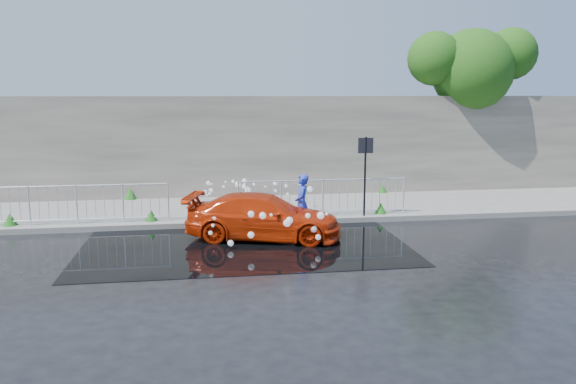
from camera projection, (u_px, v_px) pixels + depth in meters
name	position (u px, v px, depth m)	size (l,w,h in m)	color
ground	(226.00, 257.00, 13.05)	(90.00, 90.00, 0.00)	black
pavement	(220.00, 210.00, 17.90)	(30.00, 4.00, 0.15)	slate
curb	(222.00, 224.00, 15.96)	(30.00, 0.25, 0.16)	slate
retaining_wall	(217.00, 146.00, 19.73)	(30.00, 0.60, 3.50)	#575149
puddle	(245.00, 244.00, 14.09)	(8.00, 5.00, 0.01)	black
sign_post	(365.00, 163.00, 16.38)	(0.45, 0.06, 2.50)	black
tree	(472.00, 66.00, 20.83)	(4.96, 3.04, 6.17)	#332114
railing_left	(77.00, 203.00, 15.60)	(5.05, 0.05, 1.10)	silver
railing_right	(323.00, 196.00, 16.62)	(5.05, 0.05, 1.10)	silver
weeds	(210.00, 205.00, 17.31)	(12.17, 3.93, 0.43)	#1A4612
water_spray	(268.00, 207.00, 15.27)	(3.50, 5.23, 1.09)	white
red_car	(264.00, 217.00, 14.58)	(1.64, 4.02, 1.17)	#B92707
person	(302.00, 203.00, 15.24)	(0.58, 0.38, 1.59)	#2639BE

